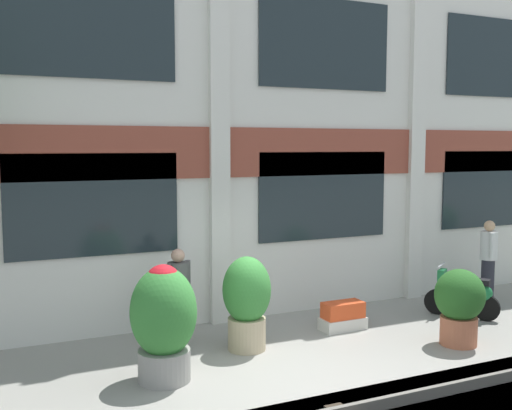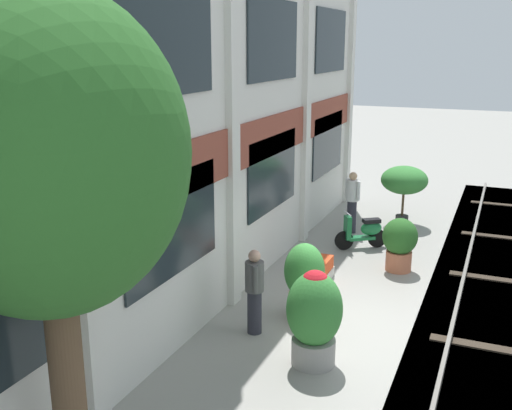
{
  "view_description": "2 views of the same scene",
  "coord_description": "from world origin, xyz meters",
  "px_view_note": "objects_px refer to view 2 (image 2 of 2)",
  "views": [
    {
      "loc": [
        -3.87,
        -7.24,
        3.23
      ],
      "look_at": [
        0.03,
        1.23,
        2.29
      ],
      "focal_mm": 42.0,
      "sensor_mm": 36.0,
      "label": 1
    },
    {
      "loc": [
        -10.17,
        -2.07,
        5.09
      ],
      "look_at": [
        -0.57,
        2.0,
        2.26
      ],
      "focal_mm": 42.0,
      "sensor_mm": 36.0,
      "label": 2
    }
  ],
  "objects_px": {
    "potted_plant_stone_basin": "(314,314)",
    "resident_by_doorway": "(352,200)",
    "broadleaf_tree": "(47,163)",
    "potted_plant_square_trough": "(321,270)",
    "scooter_near_curb": "(364,232)",
    "potted_plant_tall_urn": "(404,181)",
    "resident_watching_tracks": "(254,289)",
    "potted_plant_ribbed_drum": "(400,242)",
    "potted_plant_glazed_jar": "(304,279)"
  },
  "relations": [
    {
      "from": "potted_plant_stone_basin",
      "to": "resident_by_doorway",
      "type": "xyz_separation_m",
      "value": [
        7.15,
        1.19,
        0.04
      ]
    },
    {
      "from": "broadleaf_tree",
      "to": "potted_plant_stone_basin",
      "type": "xyz_separation_m",
      "value": [
        3.84,
        -1.69,
        -3.03
      ]
    },
    {
      "from": "broadleaf_tree",
      "to": "potted_plant_square_trough",
      "type": "bearing_deg",
      "value": -5.9
    },
    {
      "from": "broadleaf_tree",
      "to": "scooter_near_curb",
      "type": "height_order",
      "value": "broadleaf_tree"
    },
    {
      "from": "potted_plant_square_trough",
      "to": "potted_plant_stone_basin",
      "type": "relative_size",
      "value": 0.5
    },
    {
      "from": "potted_plant_tall_urn",
      "to": "potted_plant_stone_basin",
      "type": "height_order",
      "value": "potted_plant_tall_urn"
    },
    {
      "from": "resident_by_doorway",
      "to": "resident_watching_tracks",
      "type": "xyz_separation_m",
      "value": [
        -6.53,
        0.13,
        -0.07
      ]
    },
    {
      "from": "broadleaf_tree",
      "to": "resident_by_doorway",
      "type": "height_order",
      "value": "broadleaf_tree"
    },
    {
      "from": "potted_plant_square_trough",
      "to": "potted_plant_stone_basin",
      "type": "distance_m",
      "value": 3.67
    },
    {
      "from": "resident_by_doorway",
      "to": "resident_watching_tracks",
      "type": "distance_m",
      "value": 6.53
    },
    {
      "from": "scooter_near_curb",
      "to": "resident_watching_tracks",
      "type": "relative_size",
      "value": 0.75
    },
    {
      "from": "potted_plant_stone_basin",
      "to": "resident_watching_tracks",
      "type": "bearing_deg",
      "value": 64.76
    },
    {
      "from": "potted_plant_tall_urn",
      "to": "potted_plant_stone_basin",
      "type": "relative_size",
      "value": 1.05
    },
    {
      "from": "broadleaf_tree",
      "to": "potted_plant_ribbed_drum",
      "type": "distance_m",
      "value": 9.45
    },
    {
      "from": "broadleaf_tree",
      "to": "resident_watching_tracks",
      "type": "relative_size",
      "value": 3.61
    },
    {
      "from": "resident_watching_tracks",
      "to": "broadleaf_tree",
      "type": "bearing_deg",
      "value": -122.3
    },
    {
      "from": "potted_plant_ribbed_drum",
      "to": "potted_plant_square_trough",
      "type": "height_order",
      "value": "potted_plant_ribbed_drum"
    },
    {
      "from": "broadleaf_tree",
      "to": "resident_watching_tracks",
      "type": "distance_m",
      "value": 5.42
    },
    {
      "from": "broadleaf_tree",
      "to": "resident_watching_tracks",
      "type": "height_order",
      "value": "broadleaf_tree"
    },
    {
      "from": "potted_plant_glazed_jar",
      "to": "potted_plant_stone_basin",
      "type": "bearing_deg",
      "value": -156.01
    },
    {
      "from": "scooter_near_curb",
      "to": "resident_by_doorway",
      "type": "bearing_deg",
      "value": -97.36
    },
    {
      "from": "potted_plant_glazed_jar",
      "to": "resident_watching_tracks",
      "type": "bearing_deg",
      "value": 145.89
    },
    {
      "from": "potted_plant_glazed_jar",
      "to": "potted_plant_tall_urn",
      "type": "distance_m",
      "value": 7.02
    },
    {
      "from": "broadleaf_tree",
      "to": "potted_plant_stone_basin",
      "type": "height_order",
      "value": "broadleaf_tree"
    },
    {
      "from": "resident_by_doorway",
      "to": "potted_plant_square_trough",
      "type": "bearing_deg",
      "value": -145.0
    },
    {
      "from": "potted_plant_ribbed_drum",
      "to": "potted_plant_tall_urn",
      "type": "xyz_separation_m",
      "value": [
        3.76,
        0.56,
        0.59
      ]
    },
    {
      "from": "potted_plant_ribbed_drum",
      "to": "potted_plant_tall_urn",
      "type": "bearing_deg",
      "value": 8.55
    },
    {
      "from": "potted_plant_stone_basin",
      "to": "resident_watching_tracks",
      "type": "distance_m",
      "value": 1.45
    },
    {
      "from": "potted_plant_stone_basin",
      "to": "broadleaf_tree",
      "type": "bearing_deg",
      "value": 156.3
    },
    {
      "from": "potted_plant_ribbed_drum",
      "to": "potted_plant_stone_basin",
      "type": "xyz_separation_m",
      "value": [
        -4.76,
        0.54,
        0.2
      ]
    },
    {
      "from": "potted_plant_stone_basin",
      "to": "potted_plant_glazed_jar",
      "type": "bearing_deg",
      "value": 23.99
    },
    {
      "from": "resident_watching_tracks",
      "to": "potted_plant_stone_basin",
      "type": "bearing_deg",
      "value": -52.75
    },
    {
      "from": "broadleaf_tree",
      "to": "potted_plant_tall_urn",
      "type": "height_order",
      "value": "broadleaf_tree"
    },
    {
      "from": "potted_plant_glazed_jar",
      "to": "resident_watching_tracks",
      "type": "relative_size",
      "value": 0.94
    },
    {
      "from": "potted_plant_stone_basin",
      "to": "resident_watching_tracks",
      "type": "xyz_separation_m",
      "value": [
        0.62,
        1.31,
        -0.03
      ]
    },
    {
      "from": "scooter_near_curb",
      "to": "resident_by_doorway",
      "type": "height_order",
      "value": "resident_by_doorway"
    },
    {
      "from": "potted_plant_square_trough",
      "to": "resident_watching_tracks",
      "type": "bearing_deg",
      "value": 172.39
    },
    {
      "from": "potted_plant_glazed_jar",
      "to": "potted_plant_square_trough",
      "type": "xyz_separation_m",
      "value": [
        1.95,
        0.24,
        -0.57
      ]
    },
    {
      "from": "potted_plant_square_trough",
      "to": "potted_plant_tall_urn",
      "type": "bearing_deg",
      "value": -10.17
    },
    {
      "from": "broadleaf_tree",
      "to": "scooter_near_curb",
      "type": "bearing_deg",
      "value": -6.5
    },
    {
      "from": "potted_plant_square_trough",
      "to": "resident_watching_tracks",
      "type": "distance_m",
      "value": 2.97
    },
    {
      "from": "potted_plant_ribbed_drum",
      "to": "potted_plant_glazed_jar",
      "type": "xyz_separation_m",
      "value": [
        -3.22,
        1.22,
        0.12
      ]
    },
    {
      "from": "potted_plant_square_trough",
      "to": "potted_plant_tall_urn",
      "type": "height_order",
      "value": "potted_plant_tall_urn"
    },
    {
      "from": "potted_plant_ribbed_drum",
      "to": "resident_watching_tracks",
      "type": "height_order",
      "value": "resident_watching_tracks"
    },
    {
      "from": "scooter_near_curb",
      "to": "resident_watching_tracks",
      "type": "distance_m",
      "value": 5.41
    },
    {
      "from": "potted_plant_glazed_jar",
      "to": "potted_plant_tall_urn",
      "type": "xyz_separation_m",
      "value": [
        6.97,
        -0.66,
        0.48
      ]
    },
    {
      "from": "potted_plant_ribbed_drum",
      "to": "resident_by_doorway",
      "type": "xyz_separation_m",
      "value": [
        2.39,
        1.72,
        0.23
      ]
    },
    {
      "from": "potted_plant_glazed_jar",
      "to": "scooter_near_curb",
      "type": "xyz_separation_m",
      "value": [
        4.42,
        -0.12,
        -0.36
      ]
    },
    {
      "from": "potted_plant_stone_basin",
      "to": "resident_by_doorway",
      "type": "distance_m",
      "value": 7.25
    },
    {
      "from": "potted_plant_tall_urn",
      "to": "resident_by_doorway",
      "type": "distance_m",
      "value": 1.83
    }
  ]
}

